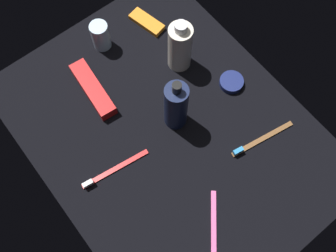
{
  "coord_description": "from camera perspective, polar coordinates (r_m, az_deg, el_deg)",
  "views": [
    {
      "loc": [
        -28.81,
        22.88,
        94.73
      ],
      "look_at": [
        0.0,
        0.0,
        3.0
      ],
      "focal_mm": 42.48,
      "sensor_mm": 36.0,
      "label": 1
    }
  ],
  "objects": [
    {
      "name": "ground_plane",
      "position": [
        1.02,
        0.0,
        -0.75
      ],
      "size": [
        84.0,
        64.0,
        1.2
      ],
      "primitive_type": "cube",
      "color": "black"
    },
    {
      "name": "lotion_bottle",
      "position": [
        0.95,
        1.16,
        2.92
      ],
      "size": [
        5.75,
        5.75,
        18.99
      ],
      "color": "#141E40",
      "rests_on": "ground_plane"
    },
    {
      "name": "bodywash_bottle",
      "position": [
        1.04,
        1.72,
        11.33
      ],
      "size": [
        6.24,
        6.24,
        17.02
      ],
      "color": "silver",
      "rests_on": "ground_plane"
    },
    {
      "name": "deodorant_stick",
      "position": [
        1.12,
        -9.65,
        12.64
      ],
      "size": [
        4.88,
        4.88,
        8.53
      ],
      "primitive_type": "cylinder",
      "color": "silver",
      "rests_on": "ground_plane"
    },
    {
      "name": "toothbrush_red",
      "position": [
        0.99,
        -8.04,
        -6.47
      ],
      "size": [
        3.68,
        17.99,
        2.1
      ],
      "color": "red",
      "rests_on": "ground_plane"
    },
    {
      "name": "toothbrush_pink",
      "position": [
        0.95,
        6.6,
        -15.14
      ],
      "size": [
        14.44,
        12.64,
        2.1
      ],
      "color": "#E55999",
      "rests_on": "ground_plane"
    },
    {
      "name": "toothbrush_brown",
      "position": [
        1.03,
        12.92,
        -2.02
      ],
      "size": [
        4.18,
        17.95,
        2.1
      ],
      "color": "brown",
      "rests_on": "ground_plane"
    },
    {
      "name": "toothpaste_box_red",
      "position": [
        1.07,
        -10.71,
        5.21
      ],
      "size": [
        17.93,
        6.0,
        3.2
      ],
      "primitive_type": "cube",
      "rotation": [
        0.0,
        0.0,
        -0.09
      ],
      "color": "red",
      "rests_on": "ground_plane"
    },
    {
      "name": "snack_bar_orange",
      "position": [
        1.17,
        -3.07,
        14.67
      ],
      "size": [
        11.02,
        6.15,
        1.5
      ],
      "primitive_type": "cube",
      "rotation": [
        0.0,
        0.0,
        0.22
      ],
      "color": "orange",
      "rests_on": "ground_plane"
    },
    {
      "name": "cream_tin_left",
      "position": [
        1.08,
        8.99,
        6.32
      ],
      "size": [
        6.4,
        6.4,
        1.77
      ],
      "primitive_type": "cylinder",
      "color": "navy",
      "rests_on": "ground_plane"
    }
  ]
}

